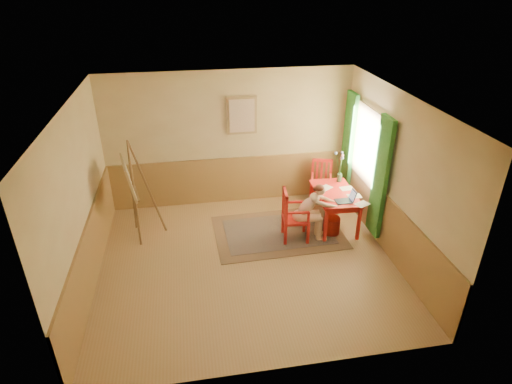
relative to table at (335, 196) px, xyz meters
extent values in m
cube|color=tan|center=(-1.83, -0.90, -0.64)|extent=(5.00, 4.50, 0.02)
cube|color=white|center=(-1.83, -0.90, 2.18)|extent=(5.00, 4.50, 0.02)
cube|color=tan|center=(-1.83, 1.36, 0.77)|extent=(5.00, 0.02, 2.80)
cube|color=tan|center=(-1.83, -3.16, 0.77)|extent=(5.00, 0.02, 2.80)
cube|color=tan|center=(-4.34, -0.90, 0.77)|extent=(0.02, 4.50, 2.80)
cube|color=tan|center=(0.68, -0.90, 0.77)|extent=(0.02, 4.50, 2.80)
cube|color=olive|center=(-1.83, 1.33, -0.13)|extent=(5.00, 0.04, 1.00)
cube|color=olive|center=(-4.31, -0.90, -0.13)|extent=(0.04, 4.50, 1.00)
cube|color=olive|center=(0.65, -0.90, -0.13)|extent=(0.04, 4.50, 1.00)
cube|color=white|center=(0.64, 0.20, 0.92)|extent=(0.02, 1.00, 1.30)
cube|color=#A58555|center=(0.62, 0.20, 0.92)|extent=(0.03, 1.12, 1.42)
cube|color=green|center=(0.57, -0.58, 0.62)|extent=(0.08, 0.45, 2.20)
cube|color=green|center=(0.57, 0.98, 0.62)|extent=(0.08, 0.45, 2.20)
cube|color=#A58555|center=(-1.58, 1.31, 1.27)|extent=(0.60, 0.04, 0.76)
cube|color=beige|center=(-1.58, 1.28, 1.27)|extent=(0.50, 0.02, 0.66)
cube|color=#8C7251|center=(-1.11, -0.09, -0.62)|extent=(2.44, 1.67, 0.01)
cube|color=black|center=(-1.11, -0.09, -0.62)|extent=(2.03, 1.26, 0.01)
cube|color=red|center=(0.00, 0.00, 0.07)|extent=(0.77, 1.23, 0.04)
cube|color=red|center=(0.00, 0.00, 0.00)|extent=(0.66, 1.12, 0.10)
cube|color=red|center=(-0.33, -0.54, -0.29)|extent=(0.06, 0.06, 0.68)
cube|color=red|center=(0.29, -0.56, -0.29)|extent=(0.06, 0.06, 0.68)
cube|color=red|center=(-0.29, 0.56, -0.29)|extent=(0.06, 0.06, 0.68)
cube|color=red|center=(0.33, 0.54, -0.29)|extent=(0.06, 0.06, 0.68)
cube|color=red|center=(-0.85, -0.35, -0.20)|extent=(0.50, 0.48, 0.04)
cube|color=red|center=(-1.07, -0.52, -0.43)|extent=(0.05, 0.05, 0.40)
cube|color=red|center=(-0.66, -0.56, -0.43)|extent=(0.05, 0.05, 0.40)
cube|color=red|center=(-1.03, -0.13, -0.43)|extent=(0.05, 0.05, 0.40)
cube|color=red|center=(-0.62, -0.17, -0.43)|extent=(0.05, 0.05, 0.40)
cube|color=red|center=(-1.07, -0.52, 0.09)|extent=(0.05, 0.05, 0.55)
cube|color=red|center=(-1.03, -0.13, 0.09)|extent=(0.05, 0.05, 0.55)
cube|color=red|center=(-1.05, -0.32, 0.34)|extent=(0.09, 0.44, 0.06)
cube|color=red|center=(-1.06, -0.42, 0.08)|extent=(0.03, 0.05, 0.45)
cube|color=red|center=(-1.05, -0.32, 0.08)|extent=(0.03, 0.05, 0.45)
cube|color=red|center=(-1.04, -0.22, 0.08)|extent=(0.03, 0.05, 0.45)
cube|color=red|center=(-0.87, -0.54, 0.04)|extent=(0.41, 0.08, 0.03)
cube|color=red|center=(-0.67, -0.56, -0.07)|extent=(0.04, 0.04, 0.22)
cube|color=red|center=(-0.83, -0.15, 0.04)|extent=(0.41, 0.08, 0.03)
cube|color=red|center=(-0.63, -0.17, -0.07)|extent=(0.04, 0.04, 0.22)
cube|color=red|center=(0.00, 0.84, -0.22)|extent=(0.53, 0.55, 0.04)
cube|color=red|center=(-0.12, 1.08, -0.44)|extent=(0.06, 0.06, 0.39)
cube|color=red|center=(-0.23, 0.71, -0.44)|extent=(0.06, 0.06, 0.39)
cube|color=red|center=(0.24, 0.97, -0.44)|extent=(0.06, 0.06, 0.39)
cube|color=red|center=(0.12, 0.60, -0.44)|extent=(0.06, 0.06, 0.39)
cube|color=red|center=(-0.12, 1.08, 0.07)|extent=(0.06, 0.06, 0.53)
cube|color=red|center=(0.24, 0.97, 0.07)|extent=(0.06, 0.06, 0.53)
cube|color=red|center=(0.06, 1.03, 0.30)|extent=(0.42, 0.17, 0.06)
cube|color=red|center=(-0.03, 1.06, 0.05)|extent=(0.05, 0.04, 0.43)
cube|color=red|center=(0.06, 1.03, 0.05)|extent=(0.05, 0.04, 0.43)
cube|color=red|center=(0.15, 1.00, 0.05)|extent=(0.05, 0.04, 0.43)
cube|color=red|center=(-0.18, 0.90, 0.01)|extent=(0.15, 0.39, 0.03)
cube|color=red|center=(-0.23, 0.72, -0.09)|extent=(0.05, 0.05, 0.21)
cube|color=red|center=(0.18, 0.79, 0.01)|extent=(0.15, 0.39, 0.03)
cube|color=red|center=(0.13, 0.61, -0.09)|extent=(0.05, 0.05, 0.21)
ellipsoid|color=beige|center=(-0.79, -0.36, -0.14)|extent=(0.28, 0.34, 0.20)
cylinder|color=beige|center=(-0.61, -0.45, -0.15)|extent=(0.40, 0.18, 0.14)
cylinder|color=beige|center=(-0.59, -0.30, -0.15)|extent=(0.40, 0.18, 0.14)
cylinder|color=beige|center=(-0.43, -0.47, -0.38)|extent=(0.11, 0.11, 0.44)
cylinder|color=beige|center=(-0.41, -0.32, -0.38)|extent=(0.11, 0.11, 0.44)
cube|color=beige|center=(-0.37, -0.48, -0.60)|extent=(0.19, 0.10, 0.06)
cube|color=beige|center=(-0.35, -0.32, -0.60)|extent=(0.19, 0.10, 0.06)
ellipsoid|color=beige|center=(-0.66, -0.37, 0.06)|extent=(0.45, 0.30, 0.46)
ellipsoid|color=beige|center=(-0.53, -0.38, 0.22)|extent=(0.20, 0.28, 0.16)
sphere|color=beige|center=(-0.43, -0.39, 0.37)|extent=(0.19, 0.19, 0.18)
ellipsoid|color=#552419|center=(-0.45, -0.39, 0.42)|extent=(0.18, 0.19, 0.13)
sphere|color=#552419|center=(-0.52, -0.38, 0.41)|extent=(0.10, 0.10, 0.09)
cylinder|color=beige|center=(-0.46, -0.52, 0.18)|extent=(0.20, 0.12, 0.13)
cylinder|color=beige|center=(-0.26, -0.52, 0.10)|extent=(0.26, 0.10, 0.15)
sphere|color=beige|center=(-0.37, -0.54, 0.15)|extent=(0.09, 0.09, 0.08)
sphere|color=beige|center=(-0.14, -0.51, 0.06)|extent=(0.07, 0.07, 0.06)
cylinder|color=beige|center=(-0.43, -0.26, 0.18)|extent=(0.19, 0.08, 0.13)
cylinder|color=beige|center=(-0.23, -0.30, 0.10)|extent=(0.27, 0.15, 0.15)
sphere|color=beige|center=(-0.35, -0.26, 0.15)|extent=(0.09, 0.09, 0.08)
sphere|color=beige|center=(-0.12, -0.34, 0.06)|extent=(0.07, 0.07, 0.06)
cube|color=#1E2338|center=(0.03, -0.37, 0.10)|extent=(0.30, 0.22, 0.02)
cube|color=#2D3342|center=(0.03, -0.37, 0.10)|extent=(0.26, 0.17, 0.00)
cube|color=#1E2338|center=(0.20, -0.37, 0.20)|extent=(0.07, 0.21, 0.20)
cube|color=#99BFF2|center=(0.19, -0.37, 0.20)|extent=(0.05, 0.17, 0.16)
cube|color=white|center=(0.33, -0.52, 0.09)|extent=(0.31, 0.27, 0.00)
cube|color=white|center=(0.27, 0.11, 0.09)|extent=(0.27, 0.20, 0.00)
cube|color=white|center=(-0.12, 0.21, 0.09)|extent=(0.31, 0.29, 0.00)
cube|color=white|center=(0.30, -0.20, 0.09)|extent=(0.26, 0.19, 0.00)
cylinder|color=#3F724C|center=(0.23, 0.44, 0.17)|extent=(0.12, 0.12, 0.16)
cylinder|color=#3F7233|center=(0.19, 0.49, 0.45)|extent=(0.10, 0.11, 0.43)
sphere|color=#728CD8|center=(0.15, 0.54, 0.66)|extent=(0.08, 0.08, 0.07)
cylinder|color=#3F7233|center=(0.22, 0.39, 0.46)|extent=(0.04, 0.10, 0.45)
sphere|color=pink|center=(0.20, 0.35, 0.68)|extent=(0.05, 0.05, 0.04)
cylinder|color=#3F7233|center=(0.24, 0.46, 0.40)|extent=(0.02, 0.05, 0.33)
sphere|color=pink|center=(0.24, 0.48, 0.56)|extent=(0.06, 0.06, 0.05)
cylinder|color=#3F7233|center=(0.22, 0.38, 0.44)|extent=(0.04, 0.14, 0.42)
sphere|color=#728CD8|center=(0.20, 0.31, 0.65)|extent=(0.07, 0.07, 0.06)
cylinder|color=#3F7233|center=(0.26, 0.49, 0.42)|extent=(0.07, 0.11, 0.37)
sphere|color=pink|center=(0.29, 0.54, 0.60)|extent=(0.07, 0.07, 0.05)
cylinder|color=#3F7233|center=(0.25, 0.47, 0.42)|extent=(0.04, 0.06, 0.38)
sphere|color=pink|center=(0.27, 0.49, 0.61)|extent=(0.06, 0.06, 0.05)
cylinder|color=#3F7233|center=(0.26, 0.50, 0.44)|extent=(0.06, 0.12, 0.43)
sphere|color=#728CD8|center=(0.28, 0.55, 0.66)|extent=(0.06, 0.06, 0.05)
cylinder|color=#B1261D|center=(-0.12, -0.29, -0.46)|extent=(0.42, 0.42, 0.34)
cylinder|color=brown|center=(-3.68, 0.09, 0.33)|extent=(0.05, 0.35, 1.92)
cylinder|color=brown|center=(-3.74, 0.40, 0.33)|extent=(0.16, 0.34, 1.92)
cylinder|color=brown|center=(-3.45, 0.30, 0.33)|extent=(0.50, 0.14, 1.92)
cylinder|color=brown|center=(-3.73, 0.24, 0.25)|extent=(0.14, 0.53, 0.03)
cube|color=brown|center=(-3.67, 0.25, 0.25)|extent=(0.18, 0.58, 0.03)
cube|color=#A58555|center=(-3.76, 0.24, 0.59)|extent=(0.32, 0.86, 0.64)
cube|color=beige|center=(-3.74, 0.24, 0.59)|extent=(0.26, 0.77, 0.55)
camera|label=1|loc=(-2.68, -6.74, 3.83)|focal=29.75mm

